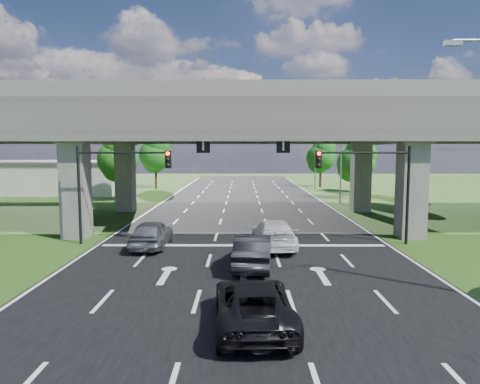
{
  "coord_description": "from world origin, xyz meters",
  "views": [
    {
      "loc": [
        -0.06,
        -21.82,
        5.81
      ],
      "look_at": [
        -0.22,
        8.51,
        2.77
      ],
      "focal_mm": 32.0,
      "sensor_mm": 36.0,
      "label": 1
    }
  ],
  "objects_px": {
    "signal_right": "(373,176)",
    "signal_left": "(114,176)",
    "car_silver": "(152,234)",
    "car_white": "(274,234)",
    "streetlight_beyond": "(313,149)",
    "streetlight_far": "(337,149)",
    "car_dark": "(253,251)",
    "car_trailing": "(254,304)"
  },
  "relations": [
    {
      "from": "streetlight_beyond",
      "to": "car_dark",
      "type": "xyz_separation_m",
      "value": [
        -9.62,
        -41.27,
        -5.01
      ]
    },
    {
      "from": "signal_left",
      "to": "car_trailing",
      "type": "height_order",
      "value": "signal_left"
    },
    {
      "from": "signal_left",
      "to": "streetlight_far",
      "type": "relative_size",
      "value": 0.6
    },
    {
      "from": "streetlight_beyond",
      "to": "car_trailing",
      "type": "xyz_separation_m",
      "value": [
        -9.78,
        -48.27,
        -5.07
      ]
    },
    {
      "from": "signal_right",
      "to": "streetlight_far",
      "type": "height_order",
      "value": "streetlight_far"
    },
    {
      "from": "signal_left",
      "to": "streetlight_beyond",
      "type": "relative_size",
      "value": 0.6
    },
    {
      "from": "signal_right",
      "to": "signal_left",
      "type": "height_order",
      "value": "same"
    },
    {
      "from": "streetlight_far",
      "to": "car_white",
      "type": "height_order",
      "value": "streetlight_far"
    },
    {
      "from": "car_silver",
      "to": "car_white",
      "type": "relative_size",
      "value": 0.86
    },
    {
      "from": "car_silver",
      "to": "streetlight_beyond",
      "type": "bearing_deg",
      "value": -111.97
    },
    {
      "from": "streetlight_far",
      "to": "car_white",
      "type": "relative_size",
      "value": 1.79
    },
    {
      "from": "car_dark",
      "to": "signal_left",
      "type": "bearing_deg",
      "value": -27.69
    },
    {
      "from": "signal_right",
      "to": "car_trailing",
      "type": "distance_m",
      "value": 14.74
    },
    {
      "from": "streetlight_far",
      "to": "car_dark",
      "type": "bearing_deg",
      "value": -110.84
    },
    {
      "from": "car_white",
      "to": "signal_right",
      "type": "bearing_deg",
      "value": -173.81
    },
    {
      "from": "streetlight_far",
      "to": "car_silver",
      "type": "relative_size",
      "value": 2.09
    },
    {
      "from": "signal_right",
      "to": "car_dark",
      "type": "relative_size",
      "value": 1.22
    },
    {
      "from": "signal_right",
      "to": "car_silver",
      "type": "xyz_separation_m",
      "value": [
        -13.22,
        -0.94,
        -3.34
      ]
    },
    {
      "from": "car_dark",
      "to": "car_white",
      "type": "xyz_separation_m",
      "value": [
        1.32,
        4.27,
        0.0
      ]
    },
    {
      "from": "signal_right",
      "to": "signal_left",
      "type": "relative_size",
      "value": 1.0
    },
    {
      "from": "streetlight_beyond",
      "to": "car_silver",
      "type": "distance_m",
      "value": 40.43
    },
    {
      "from": "car_white",
      "to": "streetlight_beyond",
      "type": "bearing_deg",
      "value": -105.34
    },
    {
      "from": "streetlight_far",
      "to": "streetlight_beyond",
      "type": "height_order",
      "value": "same"
    },
    {
      "from": "car_trailing",
      "to": "signal_right",
      "type": "bearing_deg",
      "value": -124.7
    },
    {
      "from": "streetlight_far",
      "to": "car_trailing",
      "type": "bearing_deg",
      "value": -106.87
    },
    {
      "from": "signal_left",
      "to": "streetlight_far",
      "type": "bearing_deg",
      "value": 48.22
    },
    {
      "from": "car_silver",
      "to": "car_white",
      "type": "height_order",
      "value": "car_silver"
    },
    {
      "from": "car_dark",
      "to": "car_trailing",
      "type": "height_order",
      "value": "car_dark"
    },
    {
      "from": "signal_right",
      "to": "car_white",
      "type": "relative_size",
      "value": 1.07
    },
    {
      "from": "streetlight_beyond",
      "to": "signal_left",
      "type": "bearing_deg",
      "value": -116.43
    },
    {
      "from": "streetlight_far",
      "to": "signal_left",
      "type": "bearing_deg",
      "value": -131.78
    },
    {
      "from": "signal_right",
      "to": "signal_left",
      "type": "distance_m",
      "value": 15.65
    },
    {
      "from": "car_silver",
      "to": "car_white",
      "type": "bearing_deg",
      "value": -179.24
    },
    {
      "from": "streetlight_beyond",
      "to": "car_dark",
      "type": "distance_m",
      "value": 42.67
    },
    {
      "from": "streetlight_beyond",
      "to": "car_white",
      "type": "bearing_deg",
      "value": -102.64
    },
    {
      "from": "car_dark",
      "to": "car_trailing",
      "type": "bearing_deg",
      "value": 93.07
    },
    {
      "from": "car_white",
      "to": "signal_left",
      "type": "bearing_deg",
      "value": -8.3
    },
    {
      "from": "signal_right",
      "to": "car_white",
      "type": "xyz_separation_m",
      "value": [
        -6.02,
        -0.94,
        -3.34
      ]
    },
    {
      "from": "signal_right",
      "to": "streetlight_far",
      "type": "distance_m",
      "value": 20.25
    },
    {
      "from": "streetlight_beyond",
      "to": "car_white",
      "type": "relative_size",
      "value": 1.79
    },
    {
      "from": "streetlight_beyond",
      "to": "car_white",
      "type": "xyz_separation_m",
      "value": [
        -8.3,
        -37.0,
        -5.0
      ]
    },
    {
      "from": "signal_right",
      "to": "car_dark",
      "type": "xyz_separation_m",
      "value": [
        -7.34,
        -5.21,
        -3.35
      ]
    }
  ]
}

